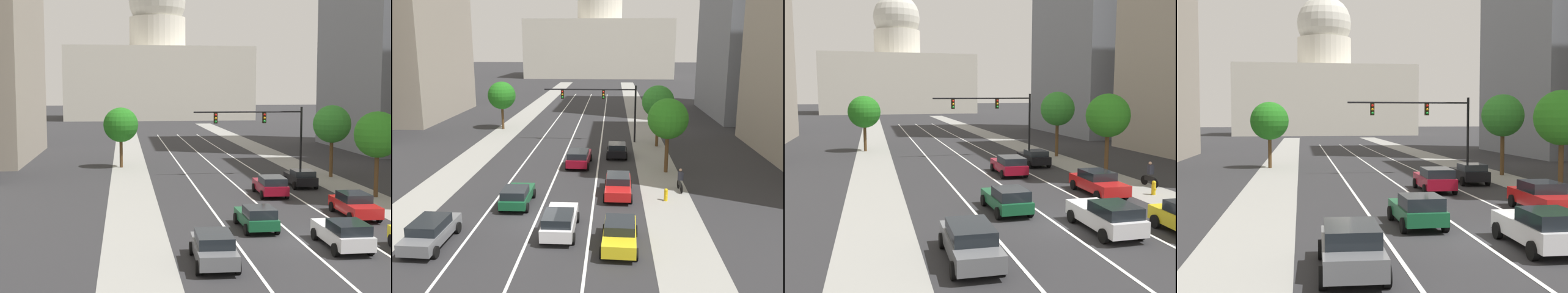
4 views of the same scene
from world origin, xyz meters
The scene contains 20 objects.
ground_plane centered at (0.00, 40.00, 0.00)m, with size 400.00×400.00×0.00m, color #2B2B2D.
sidewalk_left centered at (-8.57, 35.00, 0.01)m, with size 3.48×130.00×0.01m, color gray.
sidewalk_right centered at (8.57, 35.00, 0.01)m, with size 3.48×130.00×0.01m, color gray.
lane_stripe_left centered at (-3.42, 25.00, 0.01)m, with size 0.16×90.00×0.01m, color white.
lane_stripe_center centered at (0.00, 25.00, 0.01)m, with size 0.16×90.00×0.01m, color white.
lane_stripe_right centered at (3.42, 25.00, 0.01)m, with size 0.16×90.00×0.01m, color white.
capitol_building centered at (0.00, 124.93, 12.37)m, with size 46.72×27.24×38.84m.
car_crimson centered at (1.70, 12.75, 0.80)m, with size 2.18×4.66×1.53m.
car_gray centered at (-5.13, -3.39, 0.78)m, with size 2.07×4.54×1.47m.
car_yellow centered at (5.13, -3.08, 0.77)m, with size 2.09×4.24×1.48m.
car_white centered at (1.71, -1.61, 0.78)m, with size 1.98×4.46×1.51m.
car_red centered at (5.13, 5.22, 0.77)m, with size 2.08×4.77×1.49m.
car_green centered at (-1.71, 2.66, 0.74)m, with size 1.99×4.09×1.43m.
car_black centered at (5.12, 16.24, 0.76)m, with size 2.00×4.07×1.44m.
traffic_signal_mast centered at (3.77, 22.77, 4.65)m, with size 10.10×0.39×6.29m.
fire_hydrant centered at (8.45, 4.18, 0.46)m, with size 0.26×0.35×0.91m.
cyclist centered at (9.74, 6.37, 0.85)m, with size 0.38×1.70×1.72m.
street_tree_near_left centered at (-9.41, 29.61, 4.31)m, with size 3.49×3.49×6.08m.
street_tree_near_right centered at (9.27, 11.25, 4.61)m, with size 3.41×3.41×6.34m.
street_tree_mid_right centered at (9.41, 20.97, 4.78)m, with size 3.39×3.39×6.50m.
Camera 2 is at (4.66, -24.79, 10.69)m, focal length 39.98 mm.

